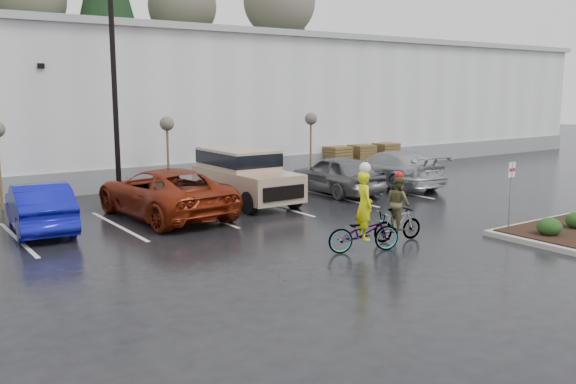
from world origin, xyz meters
TOP-DOWN VIEW (x-y plane):
  - ground at (0.00, 0.00)m, footprint 120.00×120.00m
  - warehouse at (0.00, 21.99)m, footprint 60.50×15.50m
  - wooded_ridge at (0.00, 45.00)m, footprint 80.00×25.00m
  - lamppost at (-4.00, 12.00)m, footprint 0.50×1.00m
  - sapling_mid at (-1.50, 13.00)m, footprint 0.60×0.60m
  - sapling_east at (6.00, 13.00)m, footprint 0.60×0.60m
  - pallet_stack_a at (8.50, 14.00)m, footprint 1.20×1.20m
  - pallet_stack_b at (10.20, 14.00)m, footprint 1.20×1.20m
  - pallet_stack_c at (12.00, 14.00)m, footprint 1.20×1.20m
  - shrub_a at (4.00, -1.00)m, footprint 0.70×0.70m
  - fire_lane_sign at (3.80, 0.20)m, footprint 0.30×0.05m
  - car_blue at (-7.67, 8.71)m, footprint 2.03×4.71m
  - car_red at (-3.69, 8.49)m, footprint 3.19×6.21m
  - suv_tan at (-0.10, 9.00)m, footprint 2.20×5.10m
  - car_grey at (4.14, 8.76)m, footprint 2.16×4.85m
  - car_far_silver at (7.32, 8.74)m, footprint 2.87×5.77m
  - cyclist_hivis at (-1.18, 1.17)m, footprint 2.12×1.33m
  - cyclist_olive at (0.42, 1.50)m, footprint 1.61×0.80m

SIDE VIEW (x-z plane):
  - ground at x=0.00m, z-range 0.00..0.00m
  - shrub_a at x=4.00m, z-range 0.15..0.67m
  - pallet_stack_a at x=8.50m, z-range 0.00..1.35m
  - pallet_stack_b at x=10.20m, z-range 0.00..1.35m
  - pallet_stack_c at x=12.00m, z-range 0.00..1.35m
  - cyclist_hivis at x=-1.18m, z-range -0.47..1.96m
  - car_blue at x=-7.67m, z-range 0.00..1.51m
  - cyclist_olive at x=0.42m, z-range -0.26..1.76m
  - car_far_silver at x=7.32m, z-range 0.00..1.61m
  - car_grey at x=4.14m, z-range 0.00..1.62m
  - car_red at x=-3.69m, z-range 0.00..1.68m
  - suv_tan at x=-0.10m, z-range 0.00..2.06m
  - fire_lane_sign at x=3.80m, z-range 0.31..2.51m
  - sapling_mid at x=-1.50m, z-range 1.13..4.33m
  - sapling_east at x=6.00m, z-range 1.13..4.33m
  - wooded_ridge at x=0.00m, z-range 0.00..6.00m
  - warehouse at x=0.00m, z-range 0.05..7.25m
  - lamppost at x=-4.00m, z-range 1.07..10.30m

